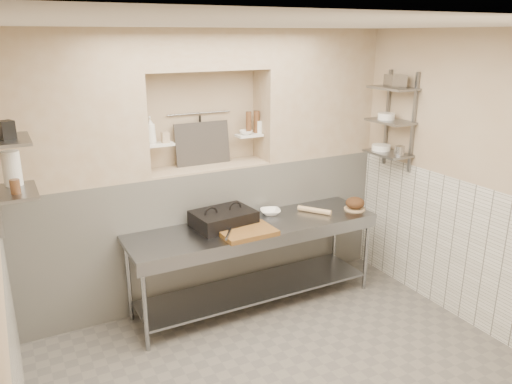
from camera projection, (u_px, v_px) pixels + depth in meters
floor at (291, 381)px, 4.20m from camera, size 4.00×3.90×0.10m
ceiling at (300, 17)px, 3.33m from camera, size 4.00×3.90×0.10m
wall_right at (481, 184)px, 4.67m from camera, size 0.10×3.90×2.80m
wall_back at (198, 163)px, 5.45m from camera, size 4.00×0.10×2.80m
backwall_lower at (209, 230)px, 5.45m from camera, size 4.00×0.40×1.40m
alcove_sill at (207, 167)px, 5.24m from camera, size 1.30×0.40×0.02m
backwall_pillar_left at (67, 109)px, 4.44m from camera, size 1.35×0.40×1.40m
backwall_pillar_right at (314, 94)px, 5.62m from camera, size 1.35×0.40×1.40m
backwall_header at (203, 49)px, 4.88m from camera, size 1.30×0.40×0.40m
wainscot_left at (20, 379)px, 3.09m from camera, size 0.02×3.90×1.40m
wainscot_right at (467, 254)px, 4.86m from camera, size 0.02×3.90×1.40m
alcove_shelf_left at (159, 144)px, 4.93m from camera, size 0.28×0.16×0.02m
alcove_shelf_right at (249, 135)px, 5.37m from camera, size 0.28×0.16×0.02m
utensil_rail at (199, 113)px, 5.22m from camera, size 0.70×0.02×0.02m
hanging_steel at (200, 130)px, 5.25m from camera, size 0.02×0.02×0.30m
splash_panel at (203, 144)px, 5.25m from camera, size 0.60×0.08×0.45m
wall_shelf_left_lower at (16, 192)px, 3.77m from camera, size 0.30×0.50×0.02m
wall_shelf_left_upper at (8, 140)px, 3.65m from camera, size 0.30×0.50×0.03m
shelf_rail_right_a at (387, 118)px, 5.56m from camera, size 0.03×0.03×1.05m
shelf_rail_right_b at (413, 123)px, 5.22m from camera, size 0.03×0.03×1.05m
wall_shelf_right_lower at (388, 153)px, 5.43m from camera, size 0.30×0.50×0.02m
wall_shelf_right_mid at (390, 121)px, 5.33m from camera, size 0.30×0.50×0.02m
wall_shelf_right_upper at (393, 88)px, 5.22m from camera, size 0.30×0.50×0.03m
prep_table at (255, 248)px, 5.11m from camera, size 2.60×0.70×0.90m
panini_press at (223, 219)px, 4.98m from camera, size 0.63×0.49×0.16m
cutting_board at (247, 232)px, 4.79m from camera, size 0.53×0.38×0.05m
knife_blade at (235, 227)px, 4.86m from camera, size 0.22×0.13×0.01m
tongs at (229, 234)px, 4.67m from camera, size 0.17×0.24×0.02m
mixing_bowl at (270, 212)px, 5.33m from camera, size 0.27×0.27×0.05m
rolling_pin at (314, 210)px, 5.37m from camera, size 0.26×0.34×0.06m
bread_board at (355, 209)px, 5.48m from camera, size 0.23×0.23×0.01m
bread_loaf at (355, 203)px, 5.46m from camera, size 0.21×0.21×0.12m
bottle_soap at (150, 130)px, 4.85m from camera, size 0.13×0.13×0.27m
jar_alcove at (165, 137)px, 4.93m from camera, size 0.07×0.07×0.11m
bowl_alcove at (246, 132)px, 5.34m from camera, size 0.18×0.18×0.05m
condiment_a at (257, 122)px, 5.41m from camera, size 0.07×0.07×0.24m
condiment_b at (249, 123)px, 5.35m from camera, size 0.06×0.06×0.24m
condiment_c at (259, 127)px, 5.43m from camera, size 0.08×0.08×0.13m
jug_left at (12, 168)px, 3.86m from camera, size 0.14×0.14×0.27m
jar_left at (15, 187)px, 3.68m from camera, size 0.07×0.07×0.11m
box_left_upper at (6, 130)px, 3.59m from camera, size 0.13×0.13×0.14m
bowl_right at (381, 148)px, 5.51m from camera, size 0.20×0.20×0.06m
canister_right at (400, 151)px, 5.26m from camera, size 0.10×0.10×0.10m
bowl_right_mid at (386, 116)px, 5.37m from camera, size 0.18×0.18×0.07m
basket_right at (395, 81)px, 5.18m from camera, size 0.21×0.24×0.13m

